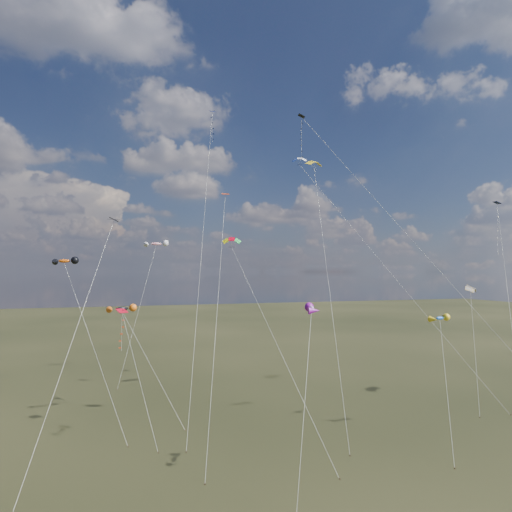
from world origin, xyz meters
name	(u,v)px	position (x,y,z in m)	size (l,w,h in m)	color
ground	(321,470)	(0.00, 0.00, 0.00)	(400.00, 400.00, 0.00)	black
diamond_black_high	(317,152)	(9.12, 19.50, 33.25)	(17.39, 29.69, 38.95)	black
diamond_navy_tall	(211,145)	(-3.96, 26.40, 34.90)	(7.58, 21.30, 40.57)	#0D174F
diamond_black_mid	(91,285)	(-18.91, 4.75, 15.92)	(7.13, 12.32, 22.05)	black
diamond_red_low	(123,333)	(-15.90, 16.84, 10.20)	(3.90, 9.81, 12.90)	red
diamond_navy_right	(499,238)	(22.63, 2.62, 20.74)	(8.81, 11.26, 24.77)	#101B54
diamond_orange_center	(221,253)	(-5.73, 12.86, 19.09)	(6.55, 17.69, 26.65)	red
parafoil_yellow	(314,163)	(10.04, 22.14, 32.42)	(7.57, 21.27, 33.21)	yellow
parafoil_blue_white	(301,160)	(10.96, 28.87, 34.45)	(18.58, 23.56, 35.33)	blue
parafoil_striped	(471,287)	(30.14, 14.69, 14.92)	(7.88, 9.26, 15.67)	gold
parafoil_tricolor	(232,240)	(-3.75, 15.53, 20.74)	(5.67, 18.55, 21.43)	#EAE808
novelty_black_orange	(122,309)	(-15.87, 21.67, 12.54)	(8.03, 9.21, 13.07)	black
novelty_orange_black	(64,262)	(-22.65, 24.74, 18.29)	(8.67, 15.05, 18.88)	#D0510C
novelty_white_purple	(311,309)	(-1.28, -0.87, 13.89)	(4.86, 7.51, 14.35)	silver
novelty_redwhite_stripe	(156,244)	(-9.55, 44.68, 21.86)	(8.46, 12.19, 22.54)	red
novelty_blue_yellow	(440,319)	(16.92, 5.19, 11.92)	(7.08, 9.22, 12.43)	blue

